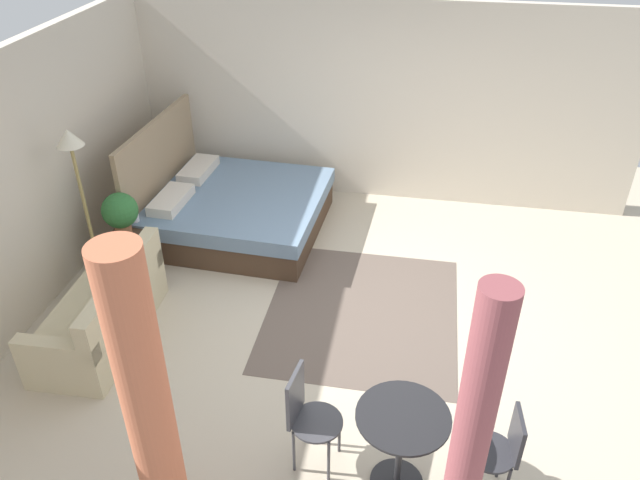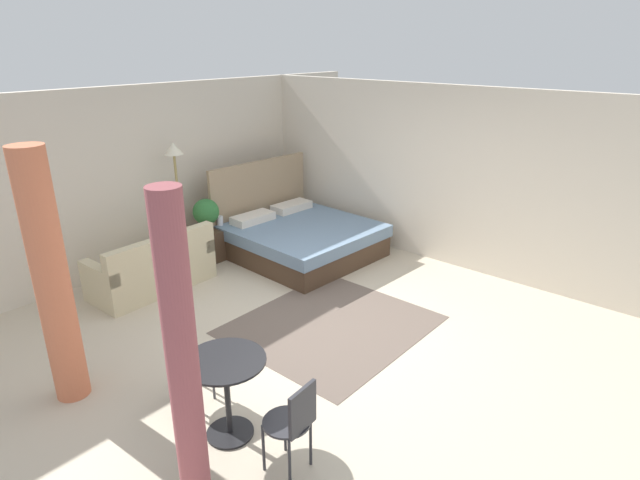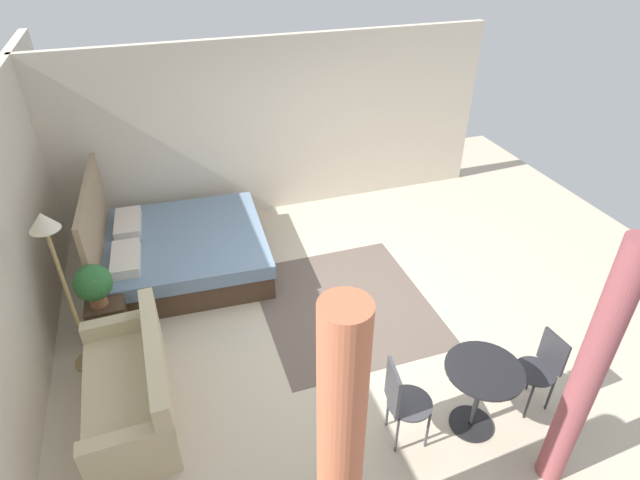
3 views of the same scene
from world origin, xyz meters
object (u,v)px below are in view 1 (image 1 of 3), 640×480
(couch, at_px, (103,314))
(vase, at_px, (134,217))
(cafe_chair_near_couch, at_px, (502,447))
(potted_plant, at_px, (120,212))
(bed, at_px, (233,208))
(nightstand, at_px, (135,246))
(floor_lamp, at_px, (76,170))
(balcony_table, at_px, (401,437))
(cafe_chair_near_window, at_px, (306,411))

(couch, xyz_separation_m, vase, (1.35, 0.25, 0.28))
(couch, relative_size, cafe_chair_near_couch, 1.99)
(potted_plant, xyz_separation_m, vase, (0.22, -0.03, -0.19))
(bed, relative_size, vase, 12.37)
(nightstand, relative_size, floor_lamp, 0.30)
(balcony_table, xyz_separation_m, cafe_chair_near_couch, (0.06, -0.71, -0.02))
(cafe_chair_near_couch, bearing_deg, bed, 42.42)
(balcony_table, bearing_deg, potted_plant, 54.42)
(couch, distance_m, cafe_chair_near_window, 2.46)
(vase, distance_m, floor_lamp, 1.02)
(floor_lamp, distance_m, balcony_table, 4.00)
(floor_lamp, relative_size, balcony_table, 2.45)
(cafe_chair_near_couch, bearing_deg, balcony_table, 94.56)
(balcony_table, bearing_deg, floor_lamp, 59.93)
(floor_lamp, height_order, balcony_table, floor_lamp)
(couch, relative_size, cafe_chair_near_window, 1.81)
(bed, height_order, couch, bed)
(bed, relative_size, couch, 1.32)
(vase, bearing_deg, bed, -46.94)
(couch, xyz_separation_m, floor_lamp, (0.80, 0.45, 1.12))
(potted_plant, height_order, cafe_chair_near_couch, potted_plant)
(potted_plant, relative_size, vase, 2.83)
(floor_lamp, bearing_deg, nightstand, -27.00)
(bed, height_order, floor_lamp, floor_lamp)
(couch, height_order, floor_lamp, floor_lamp)
(nightstand, distance_m, balcony_table, 3.97)
(nightstand, bearing_deg, cafe_chair_near_couch, -121.10)
(cafe_chair_near_window, bearing_deg, vase, 45.60)
(potted_plant, bearing_deg, balcony_table, -125.58)
(bed, height_order, cafe_chair_near_window, bed)
(nightstand, bearing_deg, bed, -42.67)
(bed, distance_m, balcony_table, 4.05)
(nightstand, relative_size, balcony_table, 0.74)
(floor_lamp, bearing_deg, couch, -150.24)
(vase, distance_m, balcony_table, 4.04)
(bed, bearing_deg, cafe_chair_near_couch, -137.58)
(bed, xyz_separation_m, cafe_chair_near_couch, (-3.28, -2.99, 0.20))
(couch, height_order, balcony_table, couch)
(bed, xyz_separation_m, nightstand, (-0.94, 0.87, -0.06))
(balcony_table, height_order, cafe_chair_near_couch, cafe_chair_near_couch)
(floor_lamp, bearing_deg, cafe_chair_near_window, -124.81)
(bed, xyz_separation_m, balcony_table, (-3.33, -2.29, 0.23))
(bed, xyz_separation_m, cafe_chair_near_window, (-3.23, -1.57, 0.24))
(nightstand, bearing_deg, vase, 5.47)
(vase, distance_m, cafe_chair_near_window, 3.44)
(bed, bearing_deg, couch, 163.68)
(potted_plant, bearing_deg, floor_lamp, 151.70)
(vase, bearing_deg, cafe_chair_near_window, -134.40)
(potted_plant, distance_m, cafe_chair_near_window, 3.32)
(cafe_chair_near_couch, bearing_deg, couch, 73.08)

